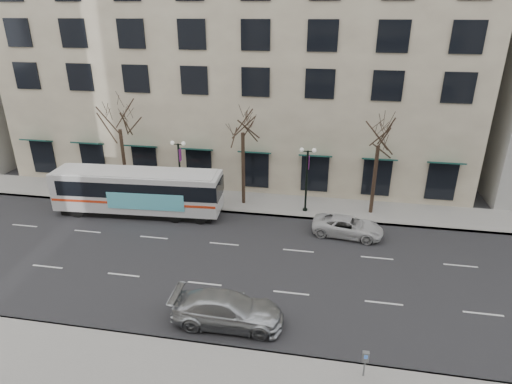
% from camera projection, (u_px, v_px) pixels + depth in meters
% --- Properties ---
extents(ground, '(160.00, 160.00, 0.00)m').
position_uv_depth(ground, '(215.00, 262.00, 26.68)').
color(ground, black).
rests_on(ground, ground).
extents(sidewalk_far, '(80.00, 4.00, 0.15)m').
position_uv_depth(sidewalk_far, '(306.00, 207.00, 33.98)').
color(sidewalk_far, gray).
rests_on(sidewalk_far, ground).
extents(building_hotel, '(40.00, 20.00, 24.00)m').
position_uv_depth(building_hotel, '(248.00, 38.00, 41.28)').
color(building_hotel, tan).
rests_on(building_hotel, ground).
extents(tree_far_left, '(3.60, 3.60, 8.34)m').
position_uv_depth(tree_far_left, '(118.00, 118.00, 33.63)').
color(tree_far_left, black).
rests_on(tree_far_left, ground).
extents(tree_far_mid, '(3.60, 3.60, 8.55)m').
position_uv_depth(tree_far_mid, '(243.00, 120.00, 31.92)').
color(tree_far_mid, black).
rests_on(tree_far_mid, ground).
extents(tree_far_right, '(3.60, 3.60, 8.06)m').
position_uv_depth(tree_far_right, '(380.00, 133.00, 30.49)').
color(tree_far_right, black).
rests_on(tree_far_right, ground).
extents(lamp_post_left, '(1.22, 0.45, 5.21)m').
position_uv_depth(lamp_post_left, '(180.00, 169.00, 33.75)').
color(lamp_post_left, black).
rests_on(lamp_post_left, ground).
extents(lamp_post_right, '(1.22, 0.45, 5.21)m').
position_uv_depth(lamp_post_right, '(307.00, 177.00, 32.12)').
color(lamp_post_right, black).
rests_on(lamp_post_right, ground).
extents(city_bus, '(12.85, 3.53, 3.44)m').
position_uv_depth(city_bus, '(139.00, 191.00, 32.40)').
color(city_bus, silver).
rests_on(city_bus, ground).
extents(silver_car, '(5.64, 2.39, 1.62)m').
position_uv_depth(silver_car, '(228.00, 310.00, 21.21)').
color(silver_car, '#AEB2B6').
rests_on(silver_car, ground).
extents(white_pickup, '(5.09, 2.82, 1.35)m').
position_uv_depth(white_pickup, '(348.00, 226.00, 29.65)').
color(white_pickup, silver).
rests_on(white_pickup, ground).
extents(pay_station, '(0.28, 0.19, 1.29)m').
position_uv_depth(pay_station, '(365.00, 359.00, 17.87)').
color(pay_station, slate).
rests_on(pay_station, sidewalk_near).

